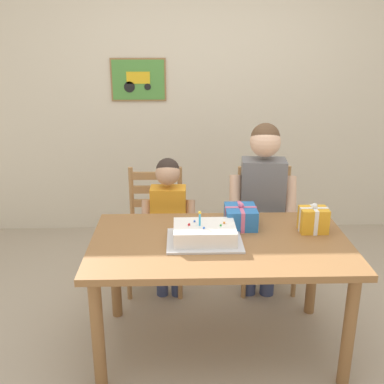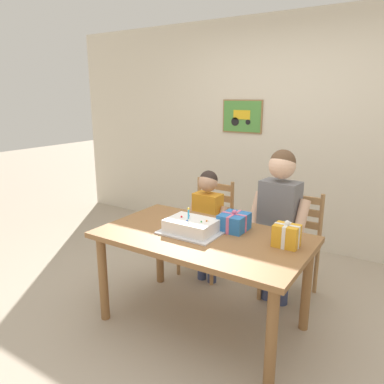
{
  "view_description": "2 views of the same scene",
  "coord_description": "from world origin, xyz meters",
  "px_view_note": "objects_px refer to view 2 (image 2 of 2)",
  "views": [
    {
      "loc": [
        -0.23,
        -2.48,
        1.91
      ],
      "look_at": [
        -0.16,
        0.14,
        0.99
      ],
      "focal_mm": 43.34,
      "sensor_mm": 36.0,
      "label": 1
    },
    {
      "loc": [
        1.29,
        -2.16,
        1.73
      ],
      "look_at": [
        -0.19,
        0.15,
        1.0
      ],
      "focal_mm": 34.32,
      "sensor_mm": 36.0,
      "label": 2
    }
  ],
  "objects_px": {
    "child_older": "(279,213)",
    "dining_table": "(203,247)",
    "gift_box_beside_cake": "(234,222)",
    "chair_left": "(207,227)",
    "birthday_cake": "(191,226)",
    "gift_box_red_large": "(286,236)",
    "child_younger": "(208,216)",
    "chair_right": "(292,245)"
  },
  "relations": [
    {
      "from": "chair_left",
      "to": "child_younger",
      "type": "bearing_deg",
      "value": -59.86
    },
    {
      "from": "gift_box_red_large",
      "to": "birthday_cake",
      "type": "bearing_deg",
      "value": -169.09
    },
    {
      "from": "dining_table",
      "to": "gift_box_red_large",
      "type": "xyz_separation_m",
      "value": [
        0.58,
        0.12,
        0.17
      ]
    },
    {
      "from": "child_older",
      "to": "gift_box_red_large",
      "type": "bearing_deg",
      "value": -65.28
    },
    {
      "from": "chair_left",
      "to": "chair_right",
      "type": "height_order",
      "value": "same"
    },
    {
      "from": "dining_table",
      "to": "child_older",
      "type": "distance_m",
      "value": 0.73
    },
    {
      "from": "birthday_cake",
      "to": "chair_left",
      "type": "height_order",
      "value": "birthday_cake"
    },
    {
      "from": "child_older",
      "to": "child_younger",
      "type": "height_order",
      "value": "child_older"
    },
    {
      "from": "birthday_cake",
      "to": "gift_box_red_large",
      "type": "bearing_deg",
      "value": 10.91
    },
    {
      "from": "gift_box_beside_cake",
      "to": "chair_left",
      "type": "height_order",
      "value": "chair_left"
    },
    {
      "from": "dining_table",
      "to": "child_older",
      "type": "xyz_separation_m",
      "value": [
        0.36,
        0.61,
        0.16
      ]
    },
    {
      "from": "chair_right",
      "to": "child_younger",
      "type": "relative_size",
      "value": 0.85
    },
    {
      "from": "chair_right",
      "to": "dining_table",
      "type": "bearing_deg",
      "value": -118.04
    },
    {
      "from": "chair_right",
      "to": "gift_box_beside_cake",
      "type": "bearing_deg",
      "value": -115.4
    },
    {
      "from": "dining_table",
      "to": "chair_right",
      "type": "bearing_deg",
      "value": 61.96
    },
    {
      "from": "chair_left",
      "to": "chair_right",
      "type": "bearing_deg",
      "value": 0.0
    },
    {
      "from": "chair_right",
      "to": "child_older",
      "type": "height_order",
      "value": "child_older"
    },
    {
      "from": "dining_table",
      "to": "child_younger",
      "type": "bearing_deg",
      "value": 117.39
    },
    {
      "from": "chair_left",
      "to": "child_younger",
      "type": "height_order",
      "value": "child_younger"
    },
    {
      "from": "dining_table",
      "to": "gift_box_beside_cake",
      "type": "relative_size",
      "value": 6.83
    },
    {
      "from": "dining_table",
      "to": "child_older",
      "type": "height_order",
      "value": "child_older"
    },
    {
      "from": "dining_table",
      "to": "gift_box_red_large",
      "type": "height_order",
      "value": "gift_box_red_large"
    },
    {
      "from": "dining_table",
      "to": "birthday_cake",
      "type": "bearing_deg",
      "value": -174.29
    },
    {
      "from": "birthday_cake",
      "to": "chair_left",
      "type": "bearing_deg",
      "value": 112.36
    },
    {
      "from": "gift_box_red_large",
      "to": "gift_box_beside_cake",
      "type": "height_order",
      "value": "gift_box_red_large"
    },
    {
      "from": "chair_right",
      "to": "child_younger",
      "type": "xyz_separation_m",
      "value": [
        -0.74,
        -0.19,
        0.19
      ]
    },
    {
      "from": "gift_box_red_large",
      "to": "chair_left",
      "type": "relative_size",
      "value": 0.2
    },
    {
      "from": "dining_table",
      "to": "child_older",
      "type": "bearing_deg",
      "value": 59.97
    },
    {
      "from": "chair_left",
      "to": "child_younger",
      "type": "xyz_separation_m",
      "value": [
        0.11,
        -0.19,
        0.19
      ]
    },
    {
      "from": "gift_box_beside_cake",
      "to": "child_older",
      "type": "xyz_separation_m",
      "value": [
        0.21,
        0.4,
        -0.0
      ]
    },
    {
      "from": "gift_box_beside_cake",
      "to": "child_older",
      "type": "relative_size",
      "value": 0.17
    },
    {
      "from": "gift_box_red_large",
      "to": "chair_left",
      "type": "xyz_separation_m",
      "value": [
        -1.01,
        0.68,
        -0.35
      ]
    },
    {
      "from": "dining_table",
      "to": "gift_box_beside_cake",
      "type": "height_order",
      "value": "gift_box_beside_cake"
    },
    {
      "from": "gift_box_red_large",
      "to": "gift_box_beside_cake",
      "type": "relative_size",
      "value": 0.84
    },
    {
      "from": "dining_table",
      "to": "birthday_cake",
      "type": "relative_size",
      "value": 3.48
    },
    {
      "from": "birthday_cake",
      "to": "child_younger",
      "type": "relative_size",
      "value": 0.41
    },
    {
      "from": "chair_left",
      "to": "child_younger",
      "type": "distance_m",
      "value": 0.28
    },
    {
      "from": "dining_table",
      "to": "birthday_cake",
      "type": "xyz_separation_m",
      "value": [
        -0.09,
        -0.01,
        0.14
      ]
    },
    {
      "from": "dining_table",
      "to": "child_older",
      "type": "relative_size",
      "value": 1.16
    },
    {
      "from": "dining_table",
      "to": "chair_right",
      "type": "xyz_separation_m",
      "value": [
        0.43,
        0.8,
        -0.18
      ]
    },
    {
      "from": "child_older",
      "to": "dining_table",
      "type": "bearing_deg",
      "value": -120.03
    },
    {
      "from": "birthday_cake",
      "to": "chair_left",
      "type": "distance_m",
      "value": 0.93
    }
  ]
}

